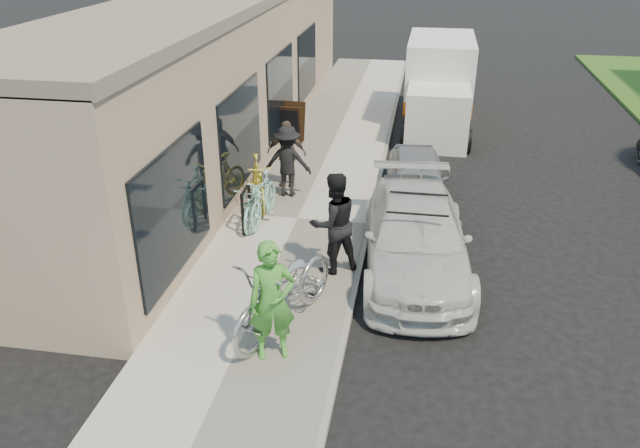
{
  "coord_description": "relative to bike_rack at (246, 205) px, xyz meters",
  "views": [
    {
      "loc": [
        0.52,
        -8.94,
        6.03
      ],
      "look_at": [
        -1.16,
        1.0,
        1.05
      ],
      "focal_mm": 35.0,
      "sensor_mm": 36.0,
      "label": 1
    }
  ],
  "objects": [
    {
      "name": "cruiser_bike_b",
      "position": [
        0.07,
        0.36,
        -0.1
      ],
      "size": [
        0.7,
        1.76,
        0.91
      ],
      "primitive_type": "imported",
      "rotation": [
        0.0,
        0.0,
        0.05
      ],
      "color": "#90D7CE",
      "rests_on": "sidewalk"
    },
    {
      "name": "moving_truck",
      "position": [
        3.89,
        8.6,
        0.47
      ],
      "size": [
        2.07,
        5.4,
        2.64
      ],
      "rotation": [
        0.0,
        0.0,
        -0.01
      ],
      "color": "silver",
      "rests_on": "ground"
    },
    {
      "name": "storefront",
      "position": [
        -2.3,
        5.67,
        1.42
      ],
      "size": [
        3.6,
        20.0,
        4.22
      ],
      "color": "tan",
      "rests_on": "ground"
    },
    {
      "name": "sandwich_board",
      "position": [
        -0.24,
        5.67,
        0.01
      ],
      "size": [
        0.72,
        0.72,
        1.11
      ],
      "rotation": [
        0.0,
        0.0,
        -0.06
      ],
      "color": "black",
      "rests_on": "sidewalk"
    },
    {
      "name": "tandem_bike",
      "position": [
        1.56,
        -3.27,
        0.11
      ],
      "size": [
        1.79,
        2.68,
        1.33
      ],
      "primitive_type": "imported",
      "rotation": [
        0.0,
        0.0,
        -0.4
      ],
      "color": "#AFAFB1",
      "rests_on": "sidewalk"
    },
    {
      "name": "sedan_white",
      "position": [
        3.5,
        -0.83,
        -0.02
      ],
      "size": [
        2.33,
        4.85,
        1.4
      ],
      "rotation": [
        0.0,
        0.0,
        0.09
      ],
      "color": "silver",
      "rests_on": "ground"
    },
    {
      "name": "bike_rack",
      "position": [
        0.0,
        0.0,
        0.0
      ],
      "size": [
        0.08,
        0.65,
        0.92
      ],
      "rotation": [
        0.0,
        0.0,
        0.03
      ],
      "color": "black",
      "rests_on": "sidewalk"
    },
    {
      "name": "sidewalk",
      "position": [
        0.94,
        0.68,
        -0.63
      ],
      "size": [
        3.0,
        34.0,
        0.15
      ],
      "primitive_type": "cube",
      "color": "#B0AB9F",
      "rests_on": "ground"
    },
    {
      "name": "bystander_b",
      "position": [
        0.32,
        2.49,
        0.25
      ],
      "size": [
        0.95,
        0.41,
        1.61
      ],
      "primitive_type": "imported",
      "rotation": [
        0.0,
        0.0,
        0.01
      ],
      "color": "brown",
      "rests_on": "sidewalk"
    },
    {
      "name": "man_standing",
      "position": [
        2.03,
        -1.35,
        0.4
      ],
      "size": [
        1.17,
        1.12,
        1.91
      ],
      "primitive_type": "imported",
      "rotation": [
        0.0,
        0.0,
        3.75
      ],
      "color": "black",
      "rests_on": "sidewalk"
    },
    {
      "name": "cruiser_bike_c",
      "position": [
        -0.05,
        1.18,
        0.0
      ],
      "size": [
        1.18,
        1.91,
        1.11
      ],
      "primitive_type": "imported",
      "rotation": [
        0.0,
        0.0,
        0.39
      ],
      "color": "gold",
      "rests_on": "sidewalk"
    },
    {
      "name": "cruiser_bike_a",
      "position": [
        0.25,
        0.45,
        -0.03
      ],
      "size": [
        0.57,
        1.77,
        1.05
      ],
      "primitive_type": "imported",
      "rotation": [
        0.0,
        0.0,
        -0.04
      ],
      "color": "#90D7CE",
      "rests_on": "sidewalk"
    },
    {
      "name": "sedan_silver",
      "position": [
        3.42,
        2.38,
        -0.12
      ],
      "size": [
        1.64,
        3.53,
        1.17
      ],
      "primitive_type": "imported",
      "rotation": [
        0.0,
        0.0,
        0.08
      ],
      "color": "gray",
      "rests_on": "ground"
    },
    {
      "name": "bystander_a",
      "position": [
        0.47,
        1.9,
        0.28
      ],
      "size": [
        1.1,
        0.65,
        1.66
      ],
      "primitive_type": "imported",
      "rotation": [
        0.0,
        0.0,
        3.17
      ],
      "color": "black",
      "rests_on": "sidewalk"
    },
    {
      "name": "curb",
      "position": [
        2.49,
        0.68,
        -0.64
      ],
      "size": [
        0.12,
        34.0,
        0.13
      ],
      "primitive_type": "cube",
      "color": "gray",
      "rests_on": "ground"
    },
    {
      "name": "woman_rider",
      "position": [
        1.53,
        -3.98,
        0.38
      ],
      "size": [
        0.8,
        0.67,
        1.87
      ],
      "primitive_type": "imported",
      "rotation": [
        0.0,
        0.0,
        0.37
      ],
      "color": "green",
      "rests_on": "sidewalk"
    },
    {
      "name": "ground",
      "position": [
        2.94,
        -2.32,
        -0.7
      ],
      "size": [
        120.0,
        120.0,
        0.0
      ],
      "primitive_type": "plane",
      "color": "black",
      "rests_on": "ground"
    }
  ]
}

